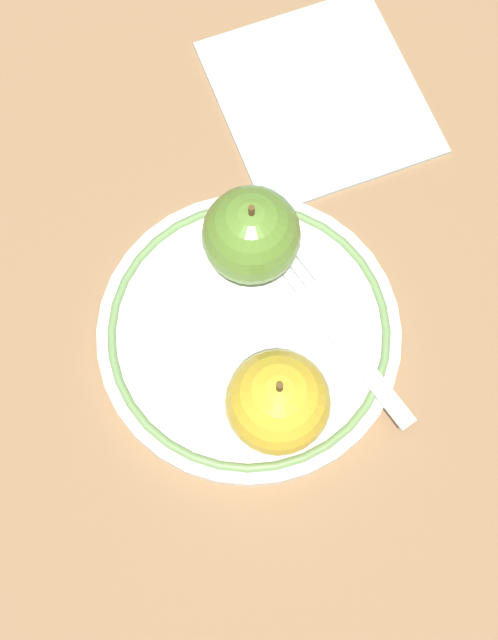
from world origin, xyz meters
name	(u,v)px	position (x,y,z in m)	size (l,w,h in m)	color
ground_plane	(222,361)	(0.00, 0.00, 0.00)	(2.00, 2.00, 0.00)	#906B47
plate	(249,333)	(0.02, 0.02, 0.01)	(0.21, 0.21, 0.02)	white
apple_red_whole	(251,235)	(0.02, 0.07, 0.05)	(0.07, 0.07, 0.07)	olive
apple_second_whole	(278,402)	(0.04, -0.04, 0.05)	(0.07, 0.07, 0.07)	gold
fork	(331,326)	(0.07, 0.02, 0.02)	(0.12, 0.16, 0.00)	silver
napkin_folded	(319,96)	(0.07, 0.21, 0.00)	(0.15, 0.16, 0.01)	silver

